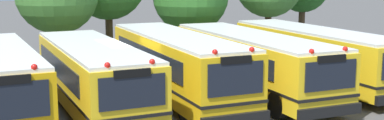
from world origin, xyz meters
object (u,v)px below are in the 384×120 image
Objects in this scene: school_bus_4 at (251,61)px; school_bus_5 at (314,54)px; school_bus_2 at (93,74)px; school_bus_3 at (176,64)px.

school_bus_5 reaches higher than school_bus_4.
school_bus_3 is (3.46, 0.18, 0.09)m from school_bus_2.
school_bus_5 is (6.88, 0.02, -0.05)m from school_bus_3.
school_bus_3 is at bearing -177.09° from school_bus_2.
school_bus_5 is at bearing -173.44° from school_bus_4.
school_bus_5 is at bearing -178.97° from school_bus_2.
school_bus_2 is 0.94× the size of school_bus_3.
school_bus_2 is at bearing 4.41° from school_bus_3.
school_bus_5 is (10.35, 0.20, 0.03)m from school_bus_2.
school_bus_2 is 0.91× the size of school_bus_4.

